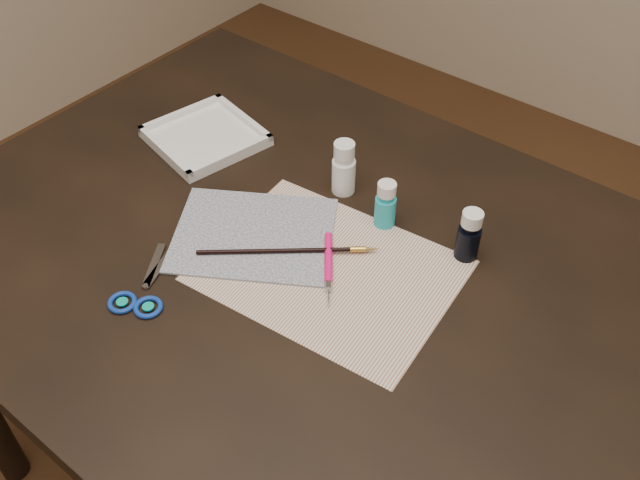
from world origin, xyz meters
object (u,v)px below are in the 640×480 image
Objects in this scene: paint_bottle_navy at (469,235)px; palette_tray at (205,136)px; paint_bottle_cyan at (386,204)px; scissors at (145,279)px; paint_bottle_white at (344,168)px; canvas at (253,235)px; paper at (329,270)px.

paint_bottle_navy is 0.49× the size of palette_tray.
paint_bottle_cyan is 0.39m from scissors.
paint_bottle_white is 0.24m from paint_bottle_navy.
paint_bottle_navy is at bearing 7.05° from paint_bottle_cyan.
canvas is 0.28m from palette_tray.
paper is 0.40m from palette_tray.
paint_bottle_white is at bearing 177.90° from paint_bottle_navy.
paint_bottle_white is at bearing 8.80° from palette_tray.
paint_bottle_white reaches higher than canvas.
paint_bottle_white is 0.11m from paint_bottle_cyan.
paint_bottle_navy reaches higher than canvas.
paper is at bearing -91.88° from paint_bottle_cyan.
paper is 4.18× the size of paint_bottle_navy.
paint_bottle_white is at bearing -48.75° from scissors.
paint_bottle_cyan is (0.10, -0.03, -0.01)m from paint_bottle_white.
scissors is at bearing -137.38° from paper.
canvas is 2.83× the size of paint_bottle_navy.
paint_bottle_white is at bearing 120.80° from paper.
paint_bottle_navy is (0.24, -0.01, -0.00)m from paint_bottle_white.
palette_tray is (-0.24, 0.14, 0.01)m from canvas.
paper is 0.28m from scissors.
paint_bottle_white is (-0.10, 0.17, 0.05)m from paper.
paint_bottle_navy is 0.53× the size of scissors.
paint_bottle_navy is at bearing 3.82° from palette_tray.
canvas is 0.19m from paint_bottle_white.
paint_bottle_white reaches higher than palette_tray.
palette_tray is at bearing 150.75° from canvas.
paint_bottle_cyan reaches higher than palette_tray.
palette_tray is (-0.38, 0.12, 0.01)m from paper.
paint_bottle_cyan is 0.14m from paint_bottle_navy.
canvas is 3.01× the size of paint_bottle_cyan.
canvas is at bearing -173.99° from paper.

